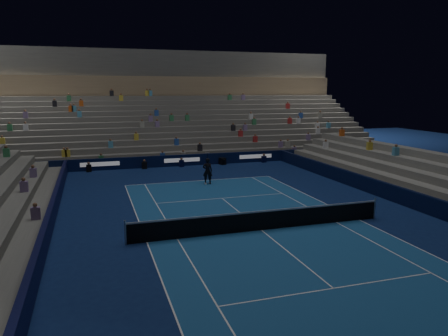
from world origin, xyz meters
The scene contains 9 objects.
ground centered at (0.00, 0.00, 0.00)m, with size 90.00×90.00×0.00m, color #0C1C4B.
court_surface centered at (0.00, 0.00, 0.01)m, with size 10.97×23.77×0.01m, color navy.
sponsor_barrier_far centered at (0.00, 18.50, 0.50)m, with size 44.00×0.25×1.00m, color black.
sponsor_barrier_east centered at (9.70, 0.00, 0.50)m, with size 0.25×37.00×1.00m, color black.
sponsor_barrier_west centered at (-9.70, 0.00, 0.50)m, with size 0.25×37.00×1.00m, color black.
grandstand_main centered at (0.00, 27.90, 3.38)m, with size 44.00×15.20×11.20m.
tennis_net centered at (0.00, 0.00, 0.50)m, with size 12.90×0.10×1.10m.
tennis_player centered at (0.23, 10.66, 0.95)m, with size 0.69×0.45×1.89m, color black.
broadcast_camera centered at (3.66, 18.04, 0.32)m, with size 0.62×0.99×0.62m.
Camera 1 is at (-7.60, -18.10, 6.66)m, focal length 34.02 mm.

